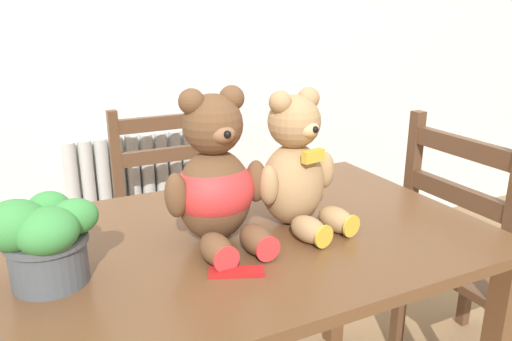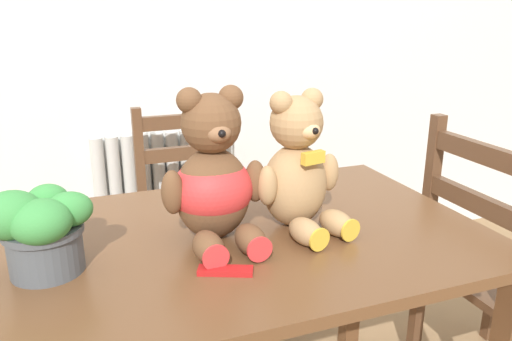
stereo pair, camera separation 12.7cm
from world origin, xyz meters
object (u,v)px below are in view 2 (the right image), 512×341
Objects in this scene: wooden_chair_behind at (191,220)px; wooden_chair_side at (497,271)px; chocolate_bar at (225,271)px; teddy_bear_left at (214,181)px; teddy_bear_right at (298,170)px; potted_plant at (38,228)px.

wooden_chair_behind is 0.95× the size of wooden_chair_side.
chocolate_bar is (-0.15, -1.00, 0.31)m from wooden_chair_behind.
wooden_chair_behind is 0.94m from teddy_bear_left.
wooden_chair_behind is at bearing 81.32° from chocolate_bar.
wooden_chair_side is at bearing 168.29° from teddy_bear_right.
wooden_chair_behind is at bearing -100.37° from teddy_bear_left.
wooden_chair_side reaches higher than wooden_chair_behind.
potted_plant is (-0.63, -0.04, -0.05)m from teddy_bear_right.
teddy_bear_left is 3.16× the size of chocolate_bar.
wooden_chair_behind is 1.06m from chocolate_bar.
teddy_bear_right is 0.64m from potted_plant.
chocolate_bar is at bearing -20.34° from potted_plant.
chocolate_bar is at bearing 81.32° from wooden_chair_behind.
teddy_bear_right reaches higher than potted_plant.
teddy_bear_left is 0.41m from potted_plant.
teddy_bear_left is at bearing 80.79° from chocolate_bar.
potted_plant is at bearing -88.30° from wooden_chair_side.
teddy_bear_left reaches higher than teddy_bear_right.
wooden_chair_behind is 0.95m from teddy_bear_right.
wooden_chair_side reaches higher than chocolate_bar.
wooden_chair_behind is 1.19m from wooden_chair_side.
wooden_chair_side is at bearing 136.57° from wooden_chair_behind.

